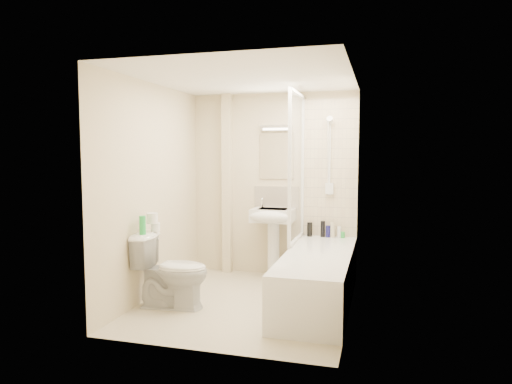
# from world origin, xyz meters

# --- Properties ---
(floor) EXTENTS (2.50, 2.50, 0.00)m
(floor) POSITION_xyz_m (0.00, 0.00, 0.00)
(floor) COLOR beige
(floor) RESTS_ON ground
(wall_back) EXTENTS (2.20, 0.02, 2.40)m
(wall_back) POSITION_xyz_m (0.00, 1.25, 1.20)
(wall_back) COLOR beige
(wall_back) RESTS_ON ground
(wall_left) EXTENTS (0.02, 2.50, 2.40)m
(wall_left) POSITION_xyz_m (-1.10, 0.00, 1.20)
(wall_left) COLOR beige
(wall_left) RESTS_ON ground
(wall_right) EXTENTS (0.02, 2.50, 2.40)m
(wall_right) POSITION_xyz_m (1.10, 0.00, 1.20)
(wall_right) COLOR beige
(wall_right) RESTS_ON ground
(ceiling) EXTENTS (2.20, 2.50, 0.02)m
(ceiling) POSITION_xyz_m (0.00, 0.00, 2.40)
(ceiling) COLOR white
(ceiling) RESTS_ON wall_back
(tile_back) EXTENTS (0.70, 0.01, 1.75)m
(tile_back) POSITION_xyz_m (0.75, 1.24, 1.42)
(tile_back) COLOR beige
(tile_back) RESTS_ON wall_back
(tile_right) EXTENTS (0.01, 2.10, 1.75)m
(tile_right) POSITION_xyz_m (1.09, 0.20, 1.42)
(tile_right) COLOR beige
(tile_right) RESTS_ON wall_right
(pipe_boxing) EXTENTS (0.12, 0.12, 2.40)m
(pipe_boxing) POSITION_xyz_m (-0.62, 1.19, 1.20)
(pipe_boxing) COLOR beige
(pipe_boxing) RESTS_ON ground
(splashback) EXTENTS (0.60, 0.02, 0.30)m
(splashback) POSITION_xyz_m (0.05, 1.24, 1.03)
(splashback) COLOR beige
(splashback) RESTS_ON wall_back
(mirror) EXTENTS (0.46, 0.01, 0.60)m
(mirror) POSITION_xyz_m (0.05, 1.24, 1.58)
(mirror) COLOR white
(mirror) RESTS_ON wall_back
(strip_light) EXTENTS (0.42, 0.07, 0.07)m
(strip_light) POSITION_xyz_m (0.05, 1.22, 1.95)
(strip_light) COLOR silver
(strip_light) RESTS_ON wall_back
(bathtub) EXTENTS (0.70, 2.10, 0.55)m
(bathtub) POSITION_xyz_m (0.75, 0.20, 0.29)
(bathtub) COLOR white
(bathtub) RESTS_ON ground
(shower_screen) EXTENTS (0.04, 0.92, 1.80)m
(shower_screen) POSITION_xyz_m (0.40, 0.80, 1.45)
(shower_screen) COLOR white
(shower_screen) RESTS_ON bathtub
(shower_fixture) EXTENTS (0.10, 0.16, 0.99)m
(shower_fixture) POSITION_xyz_m (0.75, 1.19, 1.55)
(shower_fixture) COLOR white
(shower_fixture) RESTS_ON wall_back
(pedestal_sink) EXTENTS (0.54, 0.49, 1.03)m
(pedestal_sink) POSITION_xyz_m (0.05, 1.01, 0.73)
(pedestal_sink) COLOR white
(pedestal_sink) RESTS_ON ground
(bottle_black_a) EXTENTS (0.07, 0.07, 0.18)m
(bottle_black_a) POSITION_xyz_m (0.51, 1.16, 0.64)
(bottle_black_a) COLOR black
(bottle_black_a) RESTS_ON bathtub
(bottle_black_b) EXTENTS (0.06, 0.06, 0.21)m
(bottle_black_b) POSITION_xyz_m (0.68, 1.16, 0.65)
(bottle_black_b) COLOR black
(bottle_black_b) RESTS_ON bathtub
(bottle_blue) EXTENTS (0.06, 0.06, 0.15)m
(bottle_blue) POSITION_xyz_m (0.74, 1.16, 0.62)
(bottle_blue) COLOR #151356
(bottle_blue) RESTS_ON bathtub
(bottle_cream) EXTENTS (0.05, 0.05, 0.19)m
(bottle_cream) POSITION_xyz_m (0.80, 1.16, 0.64)
(bottle_cream) COLOR beige
(bottle_cream) RESTS_ON bathtub
(bottle_white_b) EXTENTS (0.05, 0.05, 0.14)m
(bottle_white_b) POSITION_xyz_m (0.89, 1.16, 0.62)
(bottle_white_b) COLOR silver
(bottle_white_b) RESTS_ON bathtub
(bottle_green) EXTENTS (0.06, 0.06, 0.08)m
(bottle_green) POSITION_xyz_m (0.93, 1.16, 0.59)
(bottle_green) COLOR green
(bottle_green) RESTS_ON bathtub
(toilet) EXTENTS (0.58, 0.85, 0.78)m
(toilet) POSITION_xyz_m (-0.72, -0.32, 0.39)
(toilet) COLOR white
(toilet) RESTS_ON ground
(toilet_roll_lower) EXTENTS (0.10, 0.10, 0.09)m
(toilet_roll_lower) POSITION_xyz_m (-0.96, -0.22, 0.83)
(toilet_roll_lower) COLOR white
(toilet_roll_lower) RESTS_ON toilet
(toilet_roll_upper) EXTENTS (0.12, 0.12, 0.11)m
(toilet_roll_upper) POSITION_xyz_m (-0.97, -0.27, 0.93)
(toilet_roll_upper) COLOR white
(toilet_roll_upper) RESTS_ON toilet_roll_lower
(green_bottle) EXTENTS (0.07, 0.07, 0.19)m
(green_bottle) POSITION_xyz_m (-0.99, -0.43, 0.88)
(green_bottle) COLOR green
(green_bottle) RESTS_ON toilet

